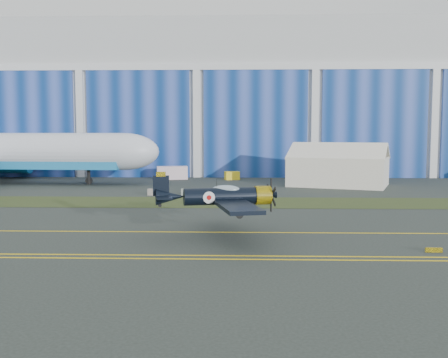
{
  "coord_description": "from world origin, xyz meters",
  "views": [
    {
      "loc": [
        8.22,
        -49.06,
        8.54
      ],
      "look_at": [
        6.6,
        2.31,
        3.92
      ],
      "focal_mm": 42.0,
      "sensor_mm": 36.0,
      "label": 1
    }
  ],
  "objects_px": {
    "tent": "(339,164)",
    "warbird": "(221,196)",
    "shipping_container": "(172,173)",
    "tug": "(232,176)"
  },
  "relations": [
    {
      "from": "tent",
      "to": "warbird",
      "type": "bearing_deg",
      "value": -92.94
    },
    {
      "from": "warbird",
      "to": "tent",
      "type": "xyz_separation_m",
      "value": [
        17.26,
        41.31,
        0.14
      ]
    },
    {
      "from": "warbird",
      "to": "shipping_container",
      "type": "relative_size",
      "value": 2.92
    },
    {
      "from": "tent",
      "to": "tug",
      "type": "distance_m",
      "value": 19.98
    },
    {
      "from": "shipping_container",
      "to": "tug",
      "type": "bearing_deg",
      "value": -13.5
    },
    {
      "from": "tug",
      "to": "warbird",
      "type": "bearing_deg",
      "value": -105.92
    },
    {
      "from": "shipping_container",
      "to": "tug",
      "type": "relative_size",
      "value": 2.17
    },
    {
      "from": "shipping_container",
      "to": "warbird",
      "type": "bearing_deg",
      "value": -89.58
    },
    {
      "from": "warbird",
      "to": "tug",
      "type": "distance_m",
      "value": 51.26
    },
    {
      "from": "warbird",
      "to": "shipping_container",
      "type": "height_order",
      "value": "warbird"
    }
  ]
}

